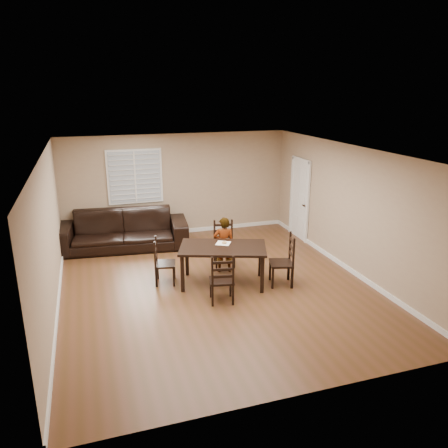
{
  "coord_description": "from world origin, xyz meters",
  "views": [
    {
      "loc": [
        -2.28,
        -7.73,
        3.82
      ],
      "look_at": [
        0.47,
        0.87,
        1.0
      ],
      "focal_mm": 35.0,
      "sensor_mm": 36.0,
      "label": 1
    }
  ],
  "objects_px": {
    "chair_near": "(224,244)",
    "child": "(224,245)",
    "chair_right": "(288,262)",
    "sofa": "(123,230)",
    "donut": "(224,242)",
    "chair_far": "(222,282)",
    "dining_table": "(223,251)",
    "chair_left": "(159,263)"
  },
  "relations": [
    {
      "from": "chair_far",
      "to": "child",
      "type": "distance_m",
      "value": 1.52
    },
    {
      "from": "dining_table",
      "to": "donut",
      "type": "height_order",
      "value": "donut"
    },
    {
      "from": "chair_near",
      "to": "chair_right",
      "type": "height_order",
      "value": "chair_right"
    },
    {
      "from": "dining_table",
      "to": "donut",
      "type": "relative_size",
      "value": 19.46
    },
    {
      "from": "dining_table",
      "to": "child",
      "type": "relative_size",
      "value": 1.57
    },
    {
      "from": "chair_near",
      "to": "child",
      "type": "relative_size",
      "value": 0.82
    },
    {
      "from": "dining_table",
      "to": "sofa",
      "type": "xyz_separation_m",
      "value": [
        -1.73,
        2.75,
        -0.25
      ]
    },
    {
      "from": "chair_right",
      "to": "sofa",
      "type": "height_order",
      "value": "chair_right"
    },
    {
      "from": "dining_table",
      "to": "chair_far",
      "type": "height_order",
      "value": "chair_far"
    },
    {
      "from": "chair_near",
      "to": "sofa",
      "type": "height_order",
      "value": "chair_near"
    },
    {
      "from": "chair_near",
      "to": "chair_right",
      "type": "bearing_deg",
      "value": -48.28
    },
    {
      "from": "sofa",
      "to": "dining_table",
      "type": "bearing_deg",
      "value": -51.42
    },
    {
      "from": "child",
      "to": "dining_table",
      "type": "bearing_deg",
      "value": 82.42
    },
    {
      "from": "chair_right",
      "to": "child",
      "type": "bearing_deg",
      "value": -118.52
    },
    {
      "from": "chair_far",
      "to": "sofa",
      "type": "height_order",
      "value": "chair_far"
    },
    {
      "from": "chair_far",
      "to": "chair_right",
      "type": "distance_m",
      "value": 1.57
    },
    {
      "from": "sofa",
      "to": "chair_near",
      "type": "bearing_deg",
      "value": -33.43
    },
    {
      "from": "chair_near",
      "to": "chair_far",
      "type": "relative_size",
      "value": 1.05
    },
    {
      "from": "sofa",
      "to": "chair_right",
      "type": "bearing_deg",
      "value": -40.59
    },
    {
      "from": "dining_table",
      "to": "chair_far",
      "type": "relative_size",
      "value": 1.99
    },
    {
      "from": "chair_far",
      "to": "child",
      "type": "bearing_deg",
      "value": -97.88
    },
    {
      "from": "dining_table",
      "to": "chair_near",
      "type": "distance_m",
      "value": 1.11
    },
    {
      "from": "dining_table",
      "to": "chair_far",
      "type": "xyz_separation_m",
      "value": [
        -0.28,
        -0.85,
        -0.27
      ]
    },
    {
      "from": "chair_left",
      "to": "donut",
      "type": "bearing_deg",
      "value": -87.35
    },
    {
      "from": "chair_left",
      "to": "donut",
      "type": "xyz_separation_m",
      "value": [
        1.3,
        -0.24,
        0.39
      ]
    },
    {
      "from": "donut",
      "to": "chair_left",
      "type": "bearing_deg",
      "value": 169.47
    },
    {
      "from": "dining_table",
      "to": "chair_near",
      "type": "xyz_separation_m",
      "value": [
        0.34,
        1.02,
        -0.25
      ]
    },
    {
      "from": "dining_table",
      "to": "chair_left",
      "type": "relative_size",
      "value": 2.01
    },
    {
      "from": "dining_table",
      "to": "donut",
      "type": "distance_m",
      "value": 0.22
    },
    {
      "from": "donut",
      "to": "sofa",
      "type": "distance_m",
      "value": 3.17
    },
    {
      "from": "child",
      "to": "donut",
      "type": "distance_m",
      "value": 0.47
    },
    {
      "from": "child",
      "to": "donut",
      "type": "height_order",
      "value": "child"
    },
    {
      "from": "dining_table",
      "to": "chair_left",
      "type": "height_order",
      "value": "chair_left"
    },
    {
      "from": "chair_far",
      "to": "chair_right",
      "type": "height_order",
      "value": "chair_right"
    },
    {
      "from": "chair_far",
      "to": "child",
      "type": "height_order",
      "value": "child"
    },
    {
      "from": "chair_far",
      "to": "child",
      "type": "relative_size",
      "value": 0.79
    },
    {
      "from": "chair_left",
      "to": "chair_far",
      "type": "bearing_deg",
      "value": -130.26
    },
    {
      "from": "donut",
      "to": "chair_near",
      "type": "bearing_deg",
      "value": 73.23
    },
    {
      "from": "chair_right",
      "to": "child",
      "type": "relative_size",
      "value": 0.86
    },
    {
      "from": "sofa",
      "to": "donut",
      "type": "bearing_deg",
      "value": -48.45
    },
    {
      "from": "chair_near",
      "to": "donut",
      "type": "bearing_deg",
      "value": -96.55
    },
    {
      "from": "chair_left",
      "to": "chair_right",
      "type": "xyz_separation_m",
      "value": [
        2.45,
        -0.84,
        0.04
      ]
    }
  ]
}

